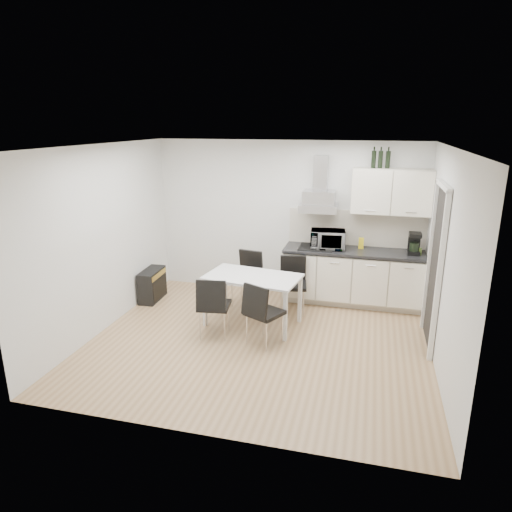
{
  "coord_description": "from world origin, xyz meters",
  "views": [
    {
      "loc": [
        1.36,
        -5.46,
        2.89
      ],
      "look_at": [
        -0.13,
        0.39,
        1.1
      ],
      "focal_mm": 32.0,
      "sensor_mm": 36.0,
      "label": 1
    }
  ],
  "objects": [
    {
      "name": "chair_near_left",
      "position": [
        -0.64,
        0.04,
        0.44
      ],
      "size": [
        0.5,
        0.56,
        0.88
      ],
      "primitive_type": null,
      "rotation": [
        0.0,
        0.0,
        0.14
      ],
      "color": "black",
      "rests_on": "ground"
    },
    {
      "name": "wall_left",
      "position": [
        -2.25,
        0.0,
        1.3
      ],
      "size": [
        0.1,
        4.0,
        2.6
      ],
      "primitive_type": "cube",
      "color": "silver",
      "rests_on": "ground"
    },
    {
      "name": "floor_speaker",
      "position": [
        -1.22,
        1.9,
        0.14
      ],
      "size": [
        0.21,
        0.2,
        0.27
      ],
      "primitive_type": "cube",
      "rotation": [
        0.0,
        0.0,
        -0.43
      ],
      "color": "black",
      "rests_on": "ground"
    },
    {
      "name": "kitchenette",
      "position": [
        1.19,
        1.73,
        0.83
      ],
      "size": [
        2.22,
        0.64,
        2.52
      ],
      "color": "beige",
      "rests_on": "ground"
    },
    {
      "name": "dining_table",
      "position": [
        -0.22,
        0.54,
        0.66
      ],
      "size": [
        1.43,
        0.95,
        0.75
      ],
      "rotation": [
        0.0,
        0.0,
        -0.15
      ],
      "color": "white",
      "rests_on": "ground"
    },
    {
      "name": "wall_right",
      "position": [
        2.25,
        0.0,
        1.3
      ],
      "size": [
        0.1,
        4.0,
        2.6
      ],
      "primitive_type": "cube",
      "color": "silver",
      "rests_on": "ground"
    },
    {
      "name": "doorway",
      "position": [
        2.21,
        0.55,
        1.05
      ],
      "size": [
        0.08,
        1.04,
        2.1
      ],
      "primitive_type": "cube",
      "color": "white",
      "rests_on": "ground"
    },
    {
      "name": "wall_back",
      "position": [
        0.0,
        2.0,
        1.3
      ],
      "size": [
        4.5,
        0.1,
        2.6
      ],
      "primitive_type": "cube",
      "color": "silver",
      "rests_on": "ground"
    },
    {
      "name": "ground",
      "position": [
        0.0,
        0.0,
        0.0
      ],
      "size": [
        4.5,
        4.5,
        0.0
      ],
      "primitive_type": "plane",
      "color": "tan",
      "rests_on": "ground"
    },
    {
      "name": "guitar_amp",
      "position": [
        -2.1,
        1.06,
        0.26
      ],
      "size": [
        0.3,
        0.64,
        0.52
      ],
      "rotation": [
        0.0,
        0.0,
        0.06
      ],
      "color": "black",
      "rests_on": "ground"
    },
    {
      "name": "wall_front",
      "position": [
        0.0,
        -2.0,
        1.3
      ],
      "size": [
        4.5,
        0.1,
        2.6
      ],
      "primitive_type": "cube",
      "color": "silver",
      "rests_on": "ground"
    },
    {
      "name": "ceiling",
      "position": [
        0.0,
        0.0,
        2.6
      ],
      "size": [
        4.5,
        4.5,
        0.0
      ],
      "primitive_type": "plane",
      "color": "white",
      "rests_on": "wall_back"
    },
    {
      "name": "chair_far_left",
      "position": [
        -0.51,
        1.22,
        0.44
      ],
      "size": [
        0.52,
        0.57,
        0.88
      ],
      "primitive_type": null,
      "rotation": [
        0.0,
        0.0,
        2.97
      ],
      "color": "black",
      "rests_on": "ground"
    },
    {
      "name": "chair_near_right",
      "position": [
        0.09,
        -0.03,
        0.44
      ],
      "size": [
        0.62,
        0.64,
        0.88
      ],
      "primitive_type": null,
      "rotation": [
        0.0,
        0.0,
        -0.46
      ],
      "color": "black",
      "rests_on": "ground"
    },
    {
      "name": "chair_far_right",
      "position": [
        0.27,
        1.1,
        0.44
      ],
      "size": [
        0.52,
        0.57,
        0.88
      ],
      "primitive_type": null,
      "rotation": [
        0.0,
        0.0,
        3.31
      ],
      "color": "black",
      "rests_on": "ground"
    }
  ]
}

